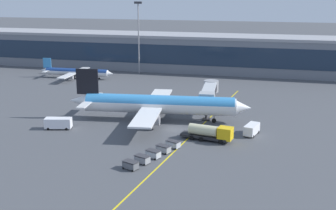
{
  "coord_description": "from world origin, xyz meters",
  "views": [
    {
      "loc": [
        21.22,
        -88.6,
        29.94
      ],
      "look_at": [
        -2.57,
        3.64,
        4.5
      ],
      "focal_mm": 46.09,
      "sensor_mm": 36.0,
      "label": 1
    }
  ],
  "objects_px": {
    "fuel_tanker": "(210,133)",
    "lavatory_truck": "(58,123)",
    "baggage_cart_4": "(173,144)",
    "baggage_cart_2": "(153,154)",
    "main_airliner": "(158,104)",
    "commuter_jet_far": "(76,72)",
    "baggage_cart_3": "(163,149)",
    "baggage_cart_0": "(131,165)",
    "baggage_cart_1": "(142,159)",
    "crew_van": "(251,129)"
  },
  "relations": [
    {
      "from": "fuel_tanker",
      "to": "lavatory_truck",
      "type": "distance_m",
      "value": 34.05
    },
    {
      "from": "baggage_cart_4",
      "to": "baggage_cart_2",
      "type": "bearing_deg",
      "value": -111.26
    },
    {
      "from": "main_airliner",
      "to": "fuel_tanker",
      "type": "bearing_deg",
      "value": -38.07
    },
    {
      "from": "main_airliner",
      "to": "commuter_jet_far",
      "type": "bearing_deg",
      "value": 135.05
    },
    {
      "from": "lavatory_truck",
      "to": "baggage_cart_3",
      "type": "xyz_separation_m",
      "value": [
        26.56,
        -8.17,
        -0.64
      ]
    },
    {
      "from": "baggage_cart_0",
      "to": "commuter_jet_far",
      "type": "bearing_deg",
      "value": 122.4
    },
    {
      "from": "lavatory_truck",
      "to": "baggage_cart_1",
      "type": "relative_size",
      "value": 2.04
    },
    {
      "from": "baggage_cart_0",
      "to": "baggage_cart_3",
      "type": "height_order",
      "value": "same"
    },
    {
      "from": "baggage_cart_0",
      "to": "baggage_cart_1",
      "type": "bearing_deg",
      "value": 68.74
    },
    {
      "from": "crew_van",
      "to": "baggage_cart_1",
      "type": "distance_m",
      "value": 27.28
    },
    {
      "from": "baggage_cart_1",
      "to": "baggage_cart_4",
      "type": "xyz_separation_m",
      "value": [
        3.48,
        8.95,
        0.0
      ]
    },
    {
      "from": "crew_van",
      "to": "lavatory_truck",
      "type": "height_order",
      "value": "lavatory_truck"
    },
    {
      "from": "baggage_cart_1",
      "to": "baggage_cart_3",
      "type": "distance_m",
      "value": 6.4
    },
    {
      "from": "fuel_tanker",
      "to": "baggage_cart_0",
      "type": "height_order",
      "value": "fuel_tanker"
    },
    {
      "from": "baggage_cart_4",
      "to": "baggage_cart_1",
      "type": "bearing_deg",
      "value": -111.26
    },
    {
      "from": "fuel_tanker",
      "to": "baggage_cart_1",
      "type": "height_order",
      "value": "fuel_tanker"
    },
    {
      "from": "lavatory_truck",
      "to": "baggage_cart_1",
      "type": "xyz_separation_m",
      "value": [
        24.24,
        -14.13,
        -0.64
      ]
    },
    {
      "from": "crew_van",
      "to": "baggage_cart_3",
      "type": "xyz_separation_m",
      "value": [
        -15.48,
        -14.71,
        -0.53
      ]
    },
    {
      "from": "baggage_cart_2",
      "to": "lavatory_truck",
      "type": "bearing_deg",
      "value": 156.29
    },
    {
      "from": "fuel_tanker",
      "to": "baggage_cart_0",
      "type": "bearing_deg",
      "value": -121.53
    },
    {
      "from": "crew_van",
      "to": "baggage_cart_1",
      "type": "relative_size",
      "value": 1.77
    },
    {
      "from": "fuel_tanker",
      "to": "crew_van",
      "type": "relative_size",
      "value": 2.06
    },
    {
      "from": "baggage_cart_1",
      "to": "baggage_cart_2",
      "type": "relative_size",
      "value": 1.0
    },
    {
      "from": "crew_van",
      "to": "baggage_cart_3",
      "type": "distance_m",
      "value": 21.36
    },
    {
      "from": "lavatory_truck",
      "to": "baggage_cart_1",
      "type": "distance_m",
      "value": 28.06
    },
    {
      "from": "crew_van",
      "to": "baggage_cart_2",
      "type": "distance_m",
      "value": 24.29
    },
    {
      "from": "baggage_cart_0",
      "to": "baggage_cart_4",
      "type": "relative_size",
      "value": 1.0
    },
    {
      "from": "crew_van",
      "to": "lavatory_truck",
      "type": "xyz_separation_m",
      "value": [
        -42.04,
        -6.54,
        0.11
      ]
    },
    {
      "from": "fuel_tanker",
      "to": "baggage_cart_2",
      "type": "height_order",
      "value": "fuel_tanker"
    },
    {
      "from": "commuter_jet_far",
      "to": "fuel_tanker",
      "type": "bearing_deg",
      "value": -43.35
    },
    {
      "from": "crew_van",
      "to": "baggage_cart_0",
      "type": "distance_m",
      "value": 30.32
    },
    {
      "from": "baggage_cart_2",
      "to": "commuter_jet_far",
      "type": "height_order",
      "value": "commuter_jet_far"
    },
    {
      "from": "fuel_tanker",
      "to": "commuter_jet_far",
      "type": "bearing_deg",
      "value": 136.65
    },
    {
      "from": "baggage_cart_2",
      "to": "baggage_cart_3",
      "type": "relative_size",
      "value": 1.0
    },
    {
      "from": "baggage_cart_2",
      "to": "baggage_cart_3",
      "type": "distance_m",
      "value": 3.2
    },
    {
      "from": "main_airliner",
      "to": "baggage_cart_1",
      "type": "xyz_separation_m",
      "value": [
        4.25,
        -25.9,
        -3.2
      ]
    },
    {
      "from": "main_airliner",
      "to": "crew_van",
      "type": "relative_size",
      "value": 8.07
    },
    {
      "from": "baggage_cart_0",
      "to": "commuter_jet_far",
      "type": "height_order",
      "value": "commuter_jet_far"
    },
    {
      "from": "baggage_cart_1",
      "to": "baggage_cart_2",
      "type": "bearing_deg",
      "value": 68.74
    },
    {
      "from": "baggage_cart_3",
      "to": "lavatory_truck",
      "type": "bearing_deg",
      "value": 162.9
    },
    {
      "from": "baggage_cart_3",
      "to": "commuter_jet_far",
      "type": "relative_size",
      "value": 0.11
    },
    {
      "from": "commuter_jet_far",
      "to": "main_airliner",
      "type": "bearing_deg",
      "value": -44.95
    },
    {
      "from": "fuel_tanker",
      "to": "crew_van",
      "type": "bearing_deg",
      "value": 35.87
    },
    {
      "from": "fuel_tanker",
      "to": "lavatory_truck",
      "type": "relative_size",
      "value": 1.79
    },
    {
      "from": "main_airliner",
      "to": "baggage_cart_4",
      "type": "bearing_deg",
      "value": -65.48
    },
    {
      "from": "lavatory_truck",
      "to": "baggage_cart_4",
      "type": "distance_m",
      "value": 28.21
    },
    {
      "from": "fuel_tanker",
      "to": "baggage_cart_3",
      "type": "bearing_deg",
      "value": -129.98
    },
    {
      "from": "main_airliner",
      "to": "commuter_jet_far",
      "type": "xyz_separation_m",
      "value": [
        -41.57,
        41.5,
        -1.73
      ]
    },
    {
      "from": "lavatory_truck",
      "to": "baggage_cart_4",
      "type": "relative_size",
      "value": 2.04
    },
    {
      "from": "crew_van",
      "to": "baggage_cart_0",
      "type": "xyz_separation_m",
      "value": [
        -18.96,
        -23.65,
        -0.53
      ]
    }
  ]
}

